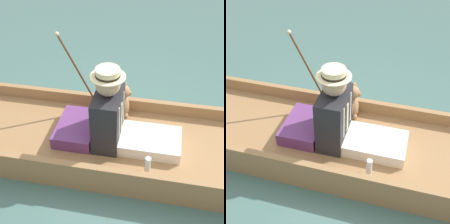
# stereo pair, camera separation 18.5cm
# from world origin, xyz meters

# --- Properties ---
(ground_plane) EXTENTS (16.00, 16.00, 0.00)m
(ground_plane) POSITION_xyz_m (0.00, 0.00, 0.00)
(ground_plane) COLOR #476B66
(punt_boat) EXTENTS (1.03, 3.16, 0.29)m
(punt_boat) POSITION_xyz_m (0.00, 0.00, 0.09)
(punt_boat) COLOR #997047
(punt_boat) RESTS_ON ground_plane
(seat_cushion) EXTENTS (0.51, 0.36, 0.13)m
(seat_cushion) POSITION_xyz_m (-0.01, -0.39, 0.22)
(seat_cushion) COLOR #6B3875
(seat_cushion) RESTS_ON punt_boat
(seated_person) EXTENTS (0.42, 0.81, 0.77)m
(seated_person) POSITION_xyz_m (0.02, 0.02, 0.43)
(seated_person) COLOR white
(seated_person) RESTS_ON punt_boat
(teddy_bear) EXTENTS (0.26, 0.15, 0.38)m
(teddy_bear) POSITION_xyz_m (-0.37, -0.01, 0.34)
(teddy_bear) COLOR #9E754C
(teddy_bear) RESTS_ON punt_boat
(wine_glass) EXTENTS (0.08, 0.08, 0.21)m
(wine_glass) POSITION_xyz_m (0.38, 0.31, 0.28)
(wine_glass) COLOR silver
(wine_glass) RESTS_ON punt_boat
(walking_cane) EXTENTS (0.04, 0.42, 0.84)m
(walking_cane) POSITION_xyz_m (-0.42, -0.49, 0.64)
(walking_cane) COLOR brown
(walking_cane) RESTS_ON punt_boat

